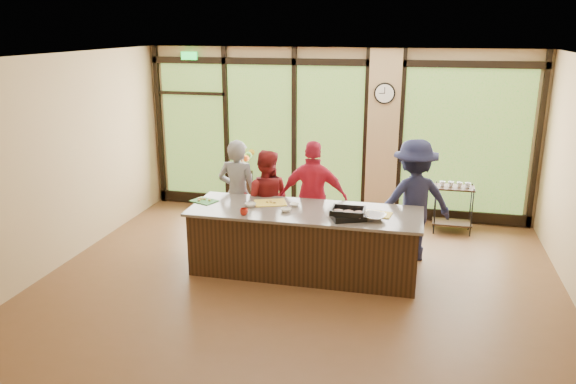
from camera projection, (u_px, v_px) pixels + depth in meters
The scene contains 24 objects.
floor at pixel (300, 280), 7.71m from camera, with size 7.00×7.00×0.00m, color brown.
ceiling at pixel (301, 56), 6.85m from camera, with size 7.00×7.00×0.00m, color white.
back_wall at pixel (335, 133), 10.08m from camera, with size 7.00×7.00×0.00m, color tan.
left_wall at pixel (62, 161), 8.05m from camera, with size 6.00×6.00×0.00m, color tan.
window_wall at pixel (344, 140), 10.03m from camera, with size 6.90×0.12×3.00m.
island_base at pixel (305, 243), 7.86m from camera, with size 3.10×1.00×0.88m, color black.
countertop at pixel (305, 211), 7.73m from camera, with size 3.20×1.10×0.04m, color #6D625A.
wall_clock at pixel (385, 93), 9.55m from camera, with size 0.36×0.04×0.36m.
cook_left at pixel (238, 194), 8.64m from camera, with size 0.63×0.41×1.72m, color slate.
cook_midleft at pixel (266, 201), 8.57m from camera, with size 0.77×0.60×1.58m, color maroon.
cook_midright at pixel (314, 198), 8.40m from camera, with size 1.02×0.43×1.75m, color #B51B34.
cook_right at pixel (413, 201), 8.20m from camera, with size 1.17×0.67×1.81m, color #181A36.
roasting_pan at pixel (348, 216), 7.36m from camera, with size 0.43×0.33×0.08m, color black.
mixing_bowl at pixel (373, 217), 7.32m from camera, with size 0.31×0.31×0.08m, color silver.
cutting_board_left at pixel (204, 201), 8.11m from camera, with size 0.35×0.26×0.01m, color #2F7E2D.
cutting_board_center at pixel (270, 203), 8.02m from camera, with size 0.44×0.33×0.01m, color yellow.
cutting_board_right at pixel (378, 214), 7.54m from camera, with size 0.36×0.27×0.01m, color yellow.
prep_bowl_near at pixel (250, 205), 7.86m from camera, with size 0.16×0.16×0.05m, color white.
prep_bowl_mid at pixel (286, 210), 7.66m from camera, with size 0.15×0.15×0.05m, color white.
prep_bowl_far at pixel (294, 205), 7.90m from camera, with size 0.13×0.13×0.03m, color white.
red_ramekin at pixel (244, 212), 7.52m from camera, with size 0.11×0.11×0.09m, color #A21C10.
flower_stand at pixel (243, 192), 10.47m from camera, with size 0.37×0.37×0.74m, color black.
flower_vase at pixel (242, 166), 10.33m from camera, with size 0.27×0.27×0.28m, color olive.
bar_cart at pixel (453, 202), 9.37m from camera, with size 0.64×0.37×0.88m.
Camera 1 is at (1.46, -6.89, 3.37)m, focal length 35.00 mm.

